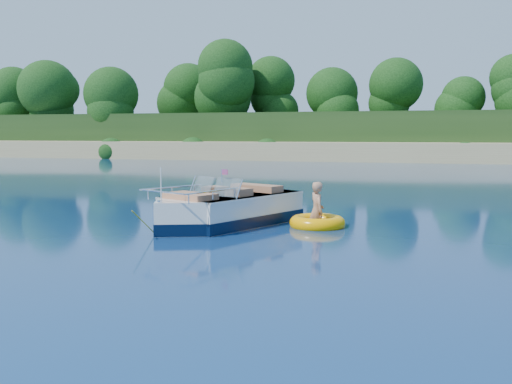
% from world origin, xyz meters
% --- Properties ---
extents(ground, '(160.00, 160.00, 0.00)m').
position_xyz_m(ground, '(0.00, 0.00, 0.00)').
color(ground, '#091642').
rests_on(ground, ground).
extents(shoreline, '(170.00, 59.00, 6.00)m').
position_xyz_m(shoreline, '(0.00, 63.77, 0.98)').
color(shoreline, tan).
rests_on(shoreline, ground).
extents(treeline, '(150.00, 7.12, 8.19)m').
position_xyz_m(treeline, '(0.04, 41.01, 5.55)').
color(treeline, black).
rests_on(treeline, ground).
extents(motorboat, '(3.14, 4.74, 1.70)m').
position_xyz_m(motorboat, '(0.43, 3.09, 0.33)').
color(motorboat, silver).
rests_on(motorboat, ground).
extents(tow_tube, '(1.56, 1.56, 0.35)m').
position_xyz_m(tow_tube, '(2.66, 3.52, 0.09)').
color(tow_tube, '#FFA700').
rests_on(tow_tube, ground).
extents(boy, '(0.69, 0.84, 1.52)m').
position_xyz_m(boy, '(2.63, 3.54, 0.00)').
color(boy, tan).
rests_on(boy, ground).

